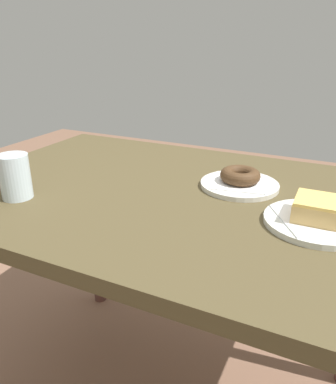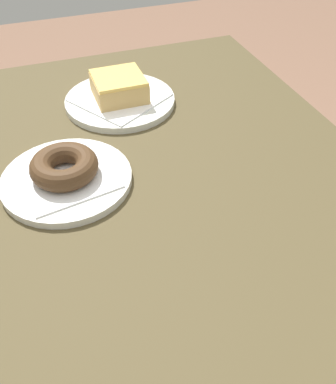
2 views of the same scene
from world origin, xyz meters
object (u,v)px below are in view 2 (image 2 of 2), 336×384
Objects in this scene: donut_glazed_square at (119,87)px; plate_glazed_square at (120,101)px; plate_chocolate_ring at (67,179)px; donut_chocolate_ring at (64,166)px.

plate_glazed_square is at bearing -90.00° from donut_glazed_square.
donut_glazed_square is at bearing 145.37° from plate_chocolate_ring.
plate_glazed_square and plate_chocolate_ring have the same top height.
donut_chocolate_ring is at bearing 0.00° from plate_chocolate_ring.
donut_glazed_square is 0.25m from plate_chocolate_ring.
donut_glazed_square is at bearing 90.00° from plate_glazed_square.
donut_chocolate_ring reaches higher than plate_glazed_square.
donut_chocolate_ring is (0.00, 0.00, 0.03)m from plate_chocolate_ring.
plate_chocolate_ring is at bearing 0.00° from donut_chocolate_ring.
donut_chocolate_ring is (0.21, -0.14, 0.03)m from plate_glazed_square.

